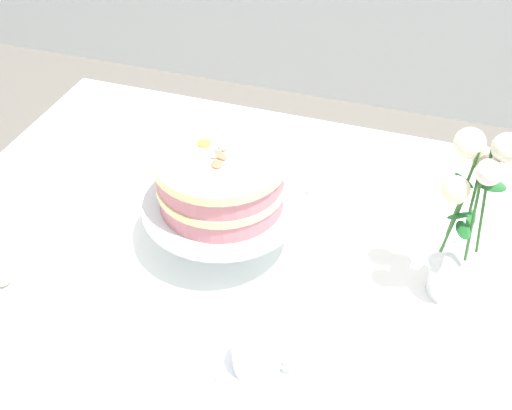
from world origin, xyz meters
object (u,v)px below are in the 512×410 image
(dining_table, at_px, (274,305))
(flower_vase, at_px, (462,231))
(teacup, at_px, (257,359))
(layer_cake, at_px, (221,180))
(cake_stand, at_px, (222,210))

(dining_table, distance_m, flower_vase, 0.38)
(teacup, bearing_deg, dining_table, 100.24)
(dining_table, xyz_separation_m, layer_cake, (-0.11, 0.04, 0.24))
(layer_cake, xyz_separation_m, flower_vase, (0.42, 0.01, -0.01))
(dining_table, bearing_deg, teacup, -79.76)
(dining_table, distance_m, cake_stand, 0.21)
(cake_stand, bearing_deg, teacup, -58.91)
(dining_table, height_order, layer_cake, layer_cake)
(layer_cake, height_order, teacup, layer_cake)
(cake_stand, relative_size, layer_cake, 1.24)
(dining_table, relative_size, flower_vase, 4.17)
(flower_vase, bearing_deg, layer_cake, -178.72)
(flower_vase, bearing_deg, cake_stand, -178.71)
(cake_stand, relative_size, teacup, 2.14)
(flower_vase, bearing_deg, dining_table, -170.67)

